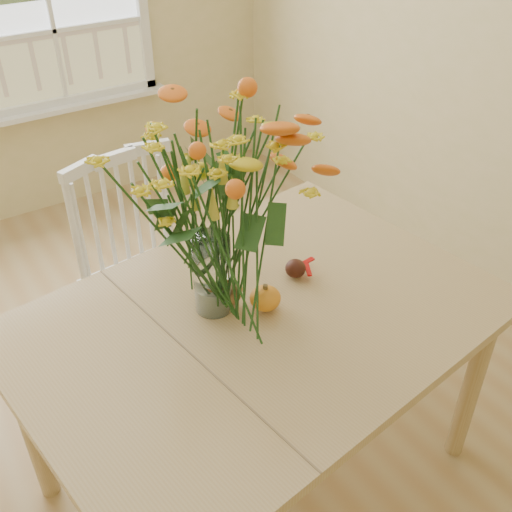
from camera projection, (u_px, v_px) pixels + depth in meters
floor at (148, 457)px, 2.48m from camera, size 4.00×4.50×0.01m
dining_table at (259, 335)px, 2.01m from camera, size 1.67×1.29×0.82m
windsor_chair at (141, 264)px, 2.60m from camera, size 0.53×0.51×1.04m
flower_vase at (208, 199)px, 1.75m from camera, size 0.57×0.57×0.68m
pumpkin at (265, 299)px, 1.95m from camera, size 0.10×0.10×0.08m
turkey_figurine at (228, 296)px, 1.96m from camera, size 0.10×0.09×0.11m
dark_gourd at (295, 269)px, 2.10m from camera, size 0.13×0.11×0.07m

